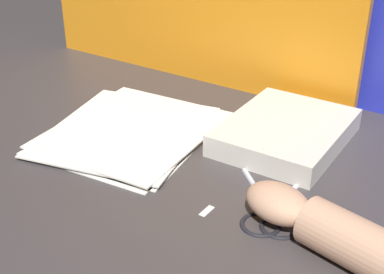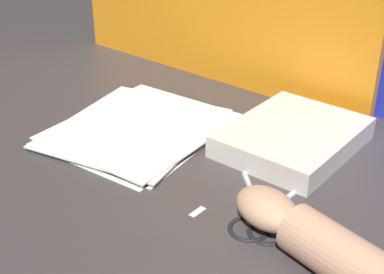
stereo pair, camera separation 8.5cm
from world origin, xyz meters
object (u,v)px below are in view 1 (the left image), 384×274
at_px(book_closed, 286,132).
at_px(paper_stack, 130,132).
at_px(hand_forearm, 365,248).
at_px(scissors, 271,213).

bearing_deg(book_closed, paper_stack, -161.80).
distance_m(paper_stack, hand_forearm, 0.49).
relative_size(book_closed, scissors, 1.47).
bearing_deg(scissors, hand_forearm, -24.79).
bearing_deg(book_closed, hand_forearm, -58.45).
relative_size(scissors, hand_forearm, 0.54).
bearing_deg(hand_forearm, scissors, 155.21).
bearing_deg(scissors, paper_stack, 156.32).
height_order(scissors, hand_forearm, hand_forearm).
xyz_separation_m(paper_stack, book_closed, (0.27, 0.09, 0.01)).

